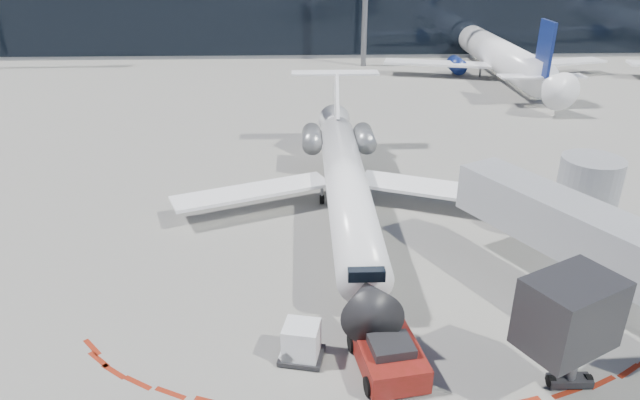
{
  "coord_description": "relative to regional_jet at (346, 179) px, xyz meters",
  "views": [
    {
      "loc": [
        -3.13,
        -25.94,
        15.29
      ],
      "look_at": [
        -2.16,
        2.24,
        2.19
      ],
      "focal_mm": 32.0,
      "sensor_mm": 36.0,
      "label": 1
    }
  ],
  "objects": [
    {
      "name": "uld_container",
      "position": [
        -2.7,
        -13.22,
        -1.37
      ],
      "size": [
        1.97,
        1.77,
        1.6
      ],
      "rotation": [
        0.0,
        0.0,
        -0.21
      ],
      "color": "black",
      "rests_on": "ground"
    },
    {
      "name": "ground",
      "position": [
        0.53,
        -5.22,
        -2.16
      ],
      "size": [
        260.0,
        260.0,
        0.0
      ],
      "primitive_type": "plane",
      "color": "slate",
      "rests_on": "ground"
    },
    {
      "name": "pushback_tug",
      "position": [
        0.62,
        -13.86,
        -1.5
      ],
      "size": [
        2.96,
        5.88,
        1.5
      ],
      "rotation": [
        0.0,
        0.0,
        0.17
      ],
      "color": "#5D160D",
      "rests_on": "ground"
    },
    {
      "name": "apron_centerline",
      "position": [
        0.53,
        -3.22,
        -2.16
      ],
      "size": [
        0.25,
        40.0,
        0.01
      ],
      "primitive_type": "cube",
      "color": "silver",
      "rests_on": "ground"
    },
    {
      "name": "regional_jet",
      "position": [
        0.0,
        0.0,
        0.0
      ],
      "size": [
        20.97,
        25.86,
        6.48
      ],
      "color": "white",
      "rests_on": "ground"
    },
    {
      "name": "bg_airliner_0",
      "position": [
        20.76,
        36.74,
        2.9
      ],
      "size": [
        31.3,
        33.14,
        10.13
      ],
      "primitive_type": null,
      "color": "white",
      "rests_on": "ground"
    },
    {
      "name": "jet_bridge",
      "position": [
        10.33,
        -8.23,
        0.84
      ],
      "size": [
        10.03,
        15.2,
        4.9
      ],
      "color": "#9C9FA4",
      "rests_on": "ground"
    }
  ]
}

